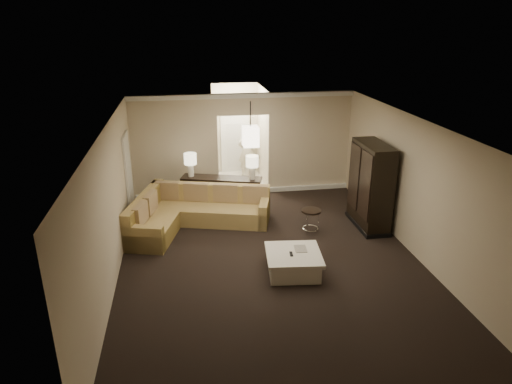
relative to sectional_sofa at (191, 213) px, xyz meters
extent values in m
plane|color=black|center=(1.54, -1.99, -0.35)|extent=(8.00, 8.00, 0.00)
cube|color=#C6B996|center=(1.54, 2.01, 1.05)|extent=(6.00, 0.04, 2.80)
cube|color=#C6B996|center=(1.54, -5.99, 1.05)|extent=(6.00, 0.04, 2.80)
cube|color=#C6B996|center=(-1.46, -1.99, 1.05)|extent=(0.04, 8.00, 2.80)
cube|color=#C6B996|center=(4.54, -1.99, 1.05)|extent=(0.04, 8.00, 2.80)
cube|color=silver|center=(1.54, -1.99, 2.45)|extent=(6.00, 8.00, 0.02)
cube|color=silver|center=(1.54, 1.96, 2.38)|extent=(6.00, 0.10, 0.12)
cube|color=silver|center=(1.54, 1.96, -0.29)|extent=(6.00, 0.10, 0.12)
cube|color=white|center=(-1.43, 0.81, 0.70)|extent=(0.05, 0.90, 2.10)
cube|color=silver|center=(1.54, 3.01, -0.35)|extent=(1.40, 2.00, 0.01)
cube|color=beige|center=(0.84, 3.01, 1.05)|extent=(0.04, 2.00, 2.80)
cube|color=beige|center=(2.24, 3.01, 1.05)|extent=(0.04, 2.00, 2.80)
cube|color=beige|center=(1.54, 4.01, 1.05)|extent=(1.40, 0.04, 2.80)
cube|color=white|center=(1.54, 3.98, 0.70)|extent=(0.90, 0.05, 2.10)
cube|color=brown|center=(0.42, 0.21, -0.14)|extent=(3.05, 1.63, 0.41)
cube|color=brown|center=(-0.86, -0.59, -0.14)|extent=(1.21, 1.55, 0.41)
cube|color=brown|center=(0.51, 0.52, 0.28)|extent=(2.88, 1.01, 0.45)
cube|color=brown|center=(-1.04, -0.04, 0.28)|extent=(0.85, 2.31, 0.45)
cube|color=brown|center=(1.73, -0.16, -0.05)|extent=(0.42, 0.90, 0.60)
cube|color=brown|center=(-1.02, -1.15, -0.05)|extent=(0.90, 0.42, 0.60)
cube|color=#8E6A4C|center=(-0.54, 0.76, 0.30)|extent=(0.62, 0.31, 0.45)
cube|color=#8E6A4C|center=(0.17, 0.56, 0.30)|extent=(0.62, 0.31, 0.45)
cube|color=#8E6A4C|center=(0.87, 0.37, 0.30)|extent=(0.62, 0.31, 0.45)
cube|color=#8E6A4C|center=(1.57, 0.17, 0.30)|extent=(0.62, 0.31, 0.45)
cube|color=#8E6A4C|center=(-0.90, 0.02, 0.30)|extent=(0.31, 0.60, 0.45)
cube|color=#8E6A4C|center=(-1.09, -0.63, 0.30)|extent=(0.31, 0.60, 0.45)
cube|color=silver|center=(1.89, -2.45, -0.17)|extent=(1.04, 1.04, 0.36)
cube|color=silver|center=(1.89, -2.45, 0.04)|extent=(1.15, 1.15, 0.06)
cube|color=black|center=(1.83, -2.49, 0.08)|extent=(0.07, 0.17, 0.02)
cube|color=beige|center=(2.06, -2.31, 0.07)|extent=(0.26, 0.34, 0.01)
cube|color=black|center=(0.84, 1.10, 0.42)|extent=(2.12, 1.05, 0.06)
cube|color=black|center=(-0.06, 1.37, 0.03)|extent=(0.20, 0.43, 0.75)
cube|color=black|center=(1.74, 0.82, 0.03)|extent=(0.20, 0.43, 0.75)
cube|color=black|center=(0.84, 1.10, -0.24)|extent=(2.01, 0.98, 0.04)
cube|color=black|center=(4.14, -0.65, 0.66)|extent=(0.56, 1.34, 2.01)
cube|color=black|center=(3.85, -0.98, 0.80)|extent=(0.03, 0.59, 1.53)
cube|color=black|center=(3.85, -0.31, 0.80)|extent=(0.03, 0.59, 1.53)
cube|color=black|center=(4.14, -0.65, -0.30)|extent=(0.59, 1.40, 0.10)
cylinder|color=black|center=(2.70, -0.79, 0.19)|extent=(0.45, 0.45, 0.04)
torus|color=silver|center=(2.70, -0.79, -0.25)|extent=(0.37, 0.37, 0.02)
cylinder|color=silver|center=(2.87, -0.82, -0.08)|extent=(0.02, 0.02, 0.53)
cylinder|color=silver|center=(2.65, -0.62, -0.08)|extent=(0.02, 0.02, 0.53)
cylinder|color=silver|center=(2.59, -0.92, -0.08)|extent=(0.02, 0.02, 0.53)
cylinder|color=white|center=(0.07, 1.33, 0.62)|extent=(0.15, 0.15, 0.33)
cylinder|color=#F3E6B6|center=(0.07, 1.33, 0.92)|extent=(0.32, 0.32, 0.28)
cylinder|color=white|center=(1.60, 0.87, 0.62)|extent=(0.15, 0.15, 0.33)
cylinder|color=#F3E6B6|center=(1.60, 0.87, 0.92)|extent=(0.32, 0.32, 0.28)
cylinder|color=black|center=(1.54, 0.71, 2.15)|extent=(0.02, 0.02, 0.60)
cube|color=#FFEBC6|center=(1.54, 0.71, 1.60)|extent=(0.38, 0.38, 0.48)
imported|color=beige|center=(1.84, 3.50, 0.52)|extent=(0.70, 0.55, 1.74)
camera|label=1|loc=(-0.07, -9.97, 4.28)|focal=32.00mm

